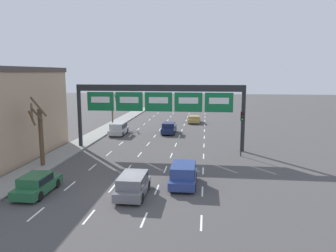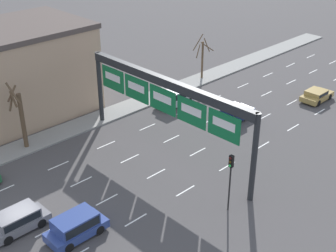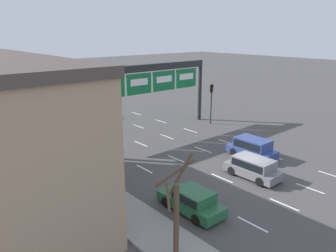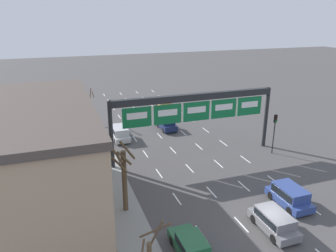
{
  "view_description": "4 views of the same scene",
  "coord_description": "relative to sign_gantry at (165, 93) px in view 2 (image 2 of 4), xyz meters",
  "views": [
    {
      "loc": [
        5.08,
        -21.5,
        8.41
      ],
      "look_at": [
        1.18,
        12.12,
        2.87
      ],
      "focal_mm": 35.0,
      "sensor_mm": 36.0,
      "label": 1
    },
    {
      "loc": [
        25.12,
        -10.53,
        20.86
      ],
      "look_at": [
        1.37,
        12.62,
        3.68
      ],
      "focal_mm": 50.0,
      "sensor_mm": 36.0,
      "label": 2
    },
    {
      "loc": [
        -18.87,
        -13.02,
        10.3
      ],
      "look_at": [
        0.56,
        9.59,
        1.66
      ],
      "focal_mm": 35.0,
      "sensor_mm": 36.0,
      "label": 3
    },
    {
      "loc": [
        -13.77,
        -16.86,
        15.07
      ],
      "look_at": [
        -3.21,
        13.25,
        4.05
      ],
      "focal_mm": 35.0,
      "sensor_mm": 36.0,
      "label": 4
    }
  ],
  "objects": [
    {
      "name": "lane_dashes",
      "position": [
        -0.0,
        -0.11,
        -5.8
      ],
      "size": [
        10.02,
        67.0,
        0.01
      ],
      "color": "white",
      "rests_on": "ground_plane"
    },
    {
      "name": "suv_grey",
      "position": [
        0.18,
        -13.97,
        -4.97
      ],
      "size": [
        1.88,
        4.09,
        1.5
      ],
      "color": "slate",
      "rests_on": "ground_plane"
    },
    {
      "name": "suv_silver",
      "position": [
        -6.72,
        7.88,
        -4.89
      ],
      "size": [
        1.91,
        4.39,
        1.65
      ],
      "color": "#B7B7BC",
      "rests_on": "ground_plane"
    },
    {
      "name": "sign_gantry",
      "position": [
        0.0,
        0.0,
        0.0
      ],
      "size": [
        18.53,
        0.7,
        7.11
      ],
      "color": "#232628",
      "rests_on": "ground_plane"
    },
    {
      "name": "car_gold",
      "position": [
        3.17,
        19.66,
        -5.14
      ],
      "size": [
        1.99,
        3.93,
        1.23
      ],
      "color": "#A88947",
      "rests_on": "ground_plane"
    },
    {
      "name": "tree_bare_third",
      "position": [
        -9.51,
        -8.08,
        -2.61
      ],
      "size": [
        1.95,
        1.43,
        6.26
      ],
      "color": "brown",
      "rests_on": "sidewalk_left"
    },
    {
      "name": "car_navy",
      "position": [
        0.02,
        9.48,
        -4.99
      ],
      "size": [
        1.82,
        4.22,
        1.55
      ],
      "color": "#19234C",
      "rests_on": "ground_plane"
    },
    {
      "name": "suv_blue",
      "position": [
        3.5,
        -11.53,
        -4.89
      ],
      "size": [
        1.95,
        4.06,
        1.65
      ],
      "color": "navy",
      "rests_on": "ground_plane"
    },
    {
      "name": "ground_plane",
      "position": [
        -0.0,
        -13.61,
        -5.81
      ],
      "size": [
        220.0,
        220.0,
        0.0
      ],
      "primitive_type": "plane",
      "color": "#474444"
    },
    {
      "name": "traffic_light_near_gantry",
      "position": [
        8.71,
        -2.13,
        -2.55
      ],
      "size": [
        0.3,
        0.35,
        4.55
      ],
      "color": "black",
      "rests_on": "ground_plane"
    },
    {
      "name": "tree_bare_closest",
      "position": [
        -9.75,
        15.53,
        -2.95
      ],
      "size": [
        2.0,
        1.97,
        5.12
      ],
      "color": "brown",
      "rests_on": "sidewalk_left"
    }
  ]
}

